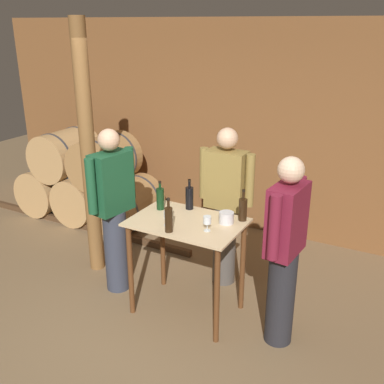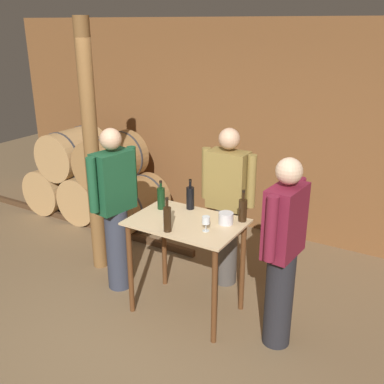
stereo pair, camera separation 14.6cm
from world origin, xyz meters
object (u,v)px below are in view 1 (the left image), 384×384
(person_host, at_px, (285,250))
(wine_glass_near_left, at_px, (167,216))
(wine_bottle_far_left, at_px, (160,198))
(ice_bucket, at_px, (226,218))
(wine_bottle_right, at_px, (243,209))
(wine_glass_near_center, at_px, (207,220))
(wine_bottle_left, at_px, (189,197))
(wine_bottle_center, at_px, (169,219))
(person_visitor_with_scarf, at_px, (226,204))
(person_visitor_bearded, at_px, (113,209))
(wooden_post, at_px, (88,154))

(person_host, bearing_deg, wine_glass_near_left, -171.24)
(wine_bottle_far_left, bearing_deg, ice_bucket, 0.87)
(wine_bottle_right, bearing_deg, wine_glass_near_center, -117.63)
(wine_glass_near_center, relative_size, person_host, 0.08)
(wine_bottle_far_left, distance_m, ice_bucket, 0.69)
(wine_bottle_left, relative_size, wine_bottle_center, 0.96)
(wine_bottle_left, xyz_separation_m, wine_bottle_center, (0.09, -0.53, 0.00))
(ice_bucket, bearing_deg, wine_glass_near_center, -109.50)
(wine_glass_near_left, height_order, person_visitor_with_scarf, person_visitor_with_scarf)
(person_visitor_bearded, bearing_deg, wine_bottle_left, 20.35)
(wine_bottle_far_left, bearing_deg, wine_glass_near_center, -19.38)
(wooden_post, distance_m, person_visitor_bearded, 0.69)
(wine_bottle_right, xyz_separation_m, wine_glass_near_left, (-0.54, -0.42, -0.02))
(wine_glass_near_left, xyz_separation_m, ice_bucket, (0.44, 0.30, -0.04))
(ice_bucket, xyz_separation_m, person_host, (0.59, -0.14, -0.11))
(wine_bottle_far_left, distance_m, wine_bottle_left, 0.28)
(ice_bucket, bearing_deg, wine_bottle_right, 50.45)
(wooden_post, height_order, wine_glass_near_center, wooden_post)
(person_host, distance_m, person_visitor_bearded, 1.75)
(wine_bottle_far_left, xyz_separation_m, person_visitor_bearded, (-0.48, -0.12, -0.16))
(wine_bottle_left, height_order, wine_bottle_center, wine_bottle_center)
(wine_bottle_right, bearing_deg, wine_glass_near_left, -142.16)
(wine_bottle_left, bearing_deg, person_visitor_bearded, -159.65)
(wine_glass_near_center, bearing_deg, ice_bucket, 70.50)
(wine_bottle_left, distance_m, wine_glass_near_center, 0.51)
(wine_bottle_right, xyz_separation_m, ice_bucket, (-0.10, -0.13, -0.06))
(person_host, relative_size, person_visitor_with_scarf, 1.00)
(wine_bottle_right, distance_m, wine_glass_near_left, 0.69)
(wooden_post, distance_m, ice_bucket, 1.68)
(wooden_post, relative_size, wine_glass_near_center, 19.84)
(wine_bottle_far_left, distance_m, wine_glass_near_left, 0.38)
(wine_bottle_left, relative_size, wine_glass_near_left, 2.22)
(wooden_post, xyz_separation_m, wine_bottle_left, (1.19, 0.04, -0.28))
(wine_bottle_center, xyz_separation_m, person_visitor_with_scarf, (0.12, 0.92, -0.18))
(wine_bottle_right, bearing_deg, wine_bottle_left, 179.46)
(wine_glass_near_left, height_order, wine_glass_near_center, wine_glass_near_center)
(person_visitor_bearded, bearing_deg, person_visitor_with_scarf, 35.30)
(wooden_post, bearing_deg, wine_bottle_left, 1.85)
(wine_bottle_far_left, relative_size, wine_bottle_center, 0.92)
(person_visitor_with_scarf, bearing_deg, wine_glass_near_left, -103.70)
(wooden_post, height_order, wine_glass_near_left, wooden_post)
(person_visitor_with_scarf, bearing_deg, wine_glass_near_center, -77.77)
(ice_bucket, distance_m, person_host, 0.61)
(wine_bottle_right, xyz_separation_m, person_visitor_bearded, (-1.27, -0.26, -0.16))
(ice_bucket, bearing_deg, person_visitor_with_scarf, 114.89)
(wine_bottle_far_left, bearing_deg, person_visitor_bearded, -165.39)
(wine_bottle_center, height_order, wine_glass_near_center, wine_bottle_center)
(wine_bottle_left, bearing_deg, wooden_post, -178.15)
(person_visitor_with_scarf, bearing_deg, wine_bottle_far_left, -130.22)
(wine_glass_near_center, distance_m, ice_bucket, 0.24)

